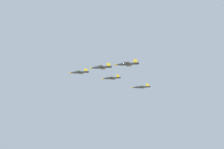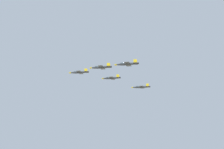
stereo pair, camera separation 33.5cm
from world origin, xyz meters
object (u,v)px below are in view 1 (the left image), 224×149
object	(u,v)px
jet_left_wingman	(101,67)
jet_right_wingman	(111,78)
jet_right_outer	(141,87)
jet_lead	(79,72)
jet_left_outer	(127,64)

from	to	relation	value
jet_left_wingman	jet_right_wingman	distance (m)	33.94
jet_left_wingman	jet_right_wingman	world-z (taller)	jet_right_wingman
jet_right_wingman	jet_right_outer	world-z (taller)	jet_right_wingman
jet_right_wingman	jet_right_outer	size ratio (longest dim) A/B	0.97
jet_left_wingman	jet_right_outer	distance (m)	54.72
jet_lead	jet_right_outer	xyz separation A→B (m)	(-42.75, -30.25, -5.01)
jet_lead	jet_right_outer	distance (m)	52.61
jet_left_wingman	jet_right_outer	size ratio (longest dim) A/B	1.01
jet_lead	jet_right_wingman	bearing A→B (deg)	-140.22
jet_left_wingman	jet_right_wingman	xyz separation A→B (m)	(-3.00, -33.78, 1.20)
jet_left_outer	jet_lead	bearing A→B (deg)	-39.40
jet_lead	jet_right_wingman	xyz separation A→B (m)	(-21.37, -15.13, -1.02)
jet_right_wingman	jet_right_outer	xyz separation A→B (m)	(-21.37, -15.12, -3.99)
jet_left_outer	jet_right_outer	bearing A→B (deg)	-89.04
jet_right_outer	jet_lead	bearing A→B (deg)	40.18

